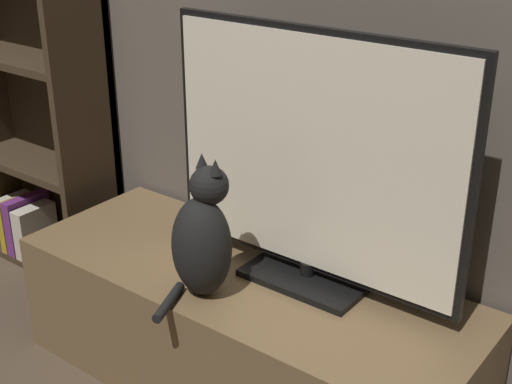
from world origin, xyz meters
TOP-DOWN VIEW (x-y plane):
  - tv_stand at (0.00, 0.90)m, footprint 1.48×0.56m
  - tv at (0.17, 1.00)m, footprint 0.95×0.22m
  - cat at (-0.03, 0.76)m, footprint 0.22×0.31m
  - bookshelf at (-1.21, 1.09)m, footprint 0.69×0.28m

SIDE VIEW (x-z plane):
  - tv_stand at x=0.00m, z-range 0.00..0.42m
  - cat at x=-0.03m, z-range 0.38..0.80m
  - tv at x=0.17m, z-range 0.41..1.17m
  - bookshelf at x=-1.21m, z-range -0.08..1.68m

